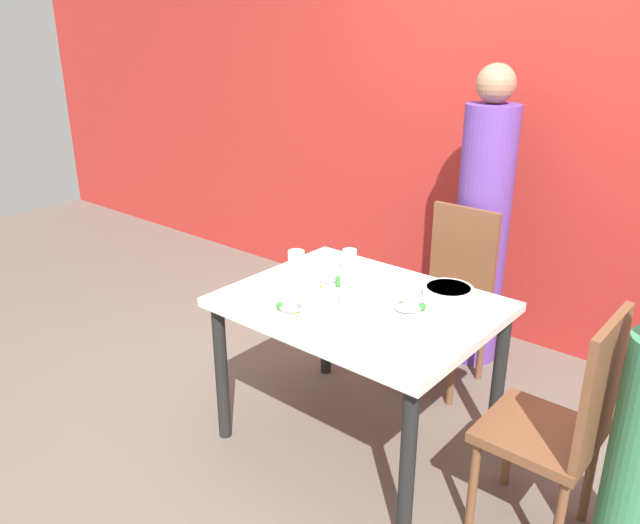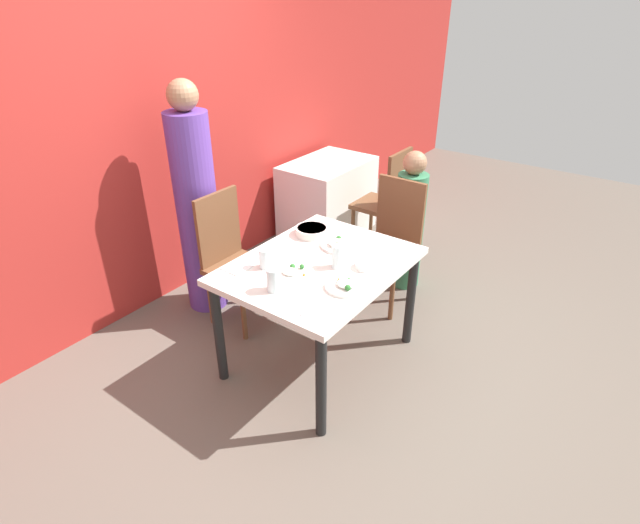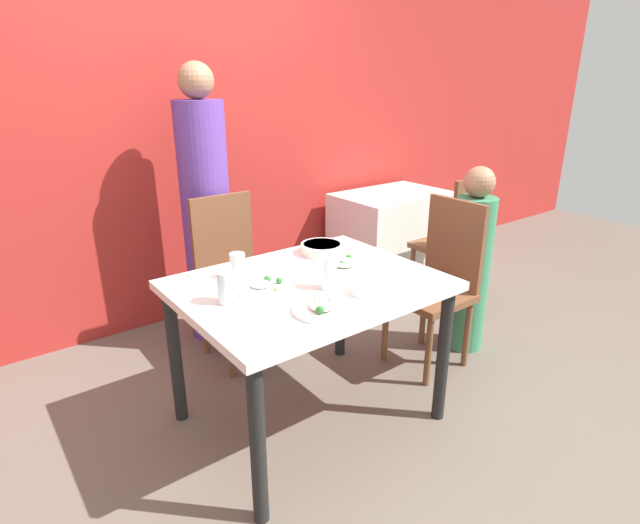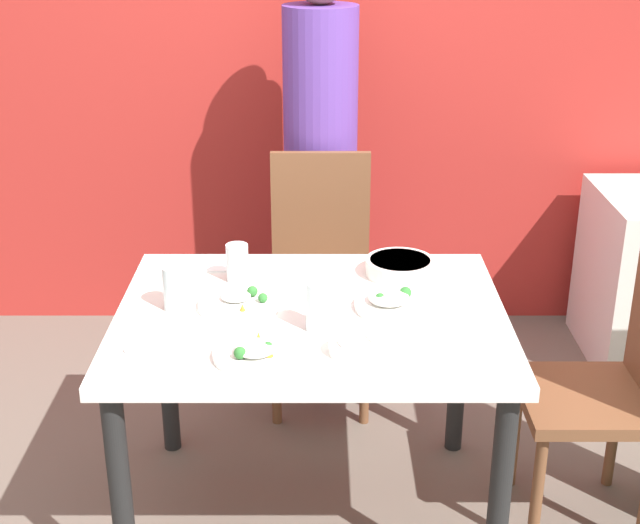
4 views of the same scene
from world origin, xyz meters
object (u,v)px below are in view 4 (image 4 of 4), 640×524
bowl_curry (404,267)px  chair_child_spot (618,377)px  person_adult (325,180)px  glass_water_tall (322,306)px  chair_adult_spot (325,274)px  plate_rice_adult (399,303)px

bowl_curry → chair_child_spot: bearing=-22.8°
person_adult → glass_water_tall: 1.22m
chair_adult_spot → chair_child_spot: size_ratio=1.00×
chair_adult_spot → bowl_curry: bearing=-64.0°
chair_child_spot → bowl_curry: chair_child_spot is taller
chair_adult_spot → plate_rice_adult: 0.83m
plate_rice_adult → glass_water_tall: glass_water_tall is taller
person_adult → plate_rice_adult: person_adult is taller
chair_child_spot → person_adult: bearing=-141.1°
chair_adult_spot → bowl_curry: size_ratio=4.39×
chair_adult_spot → plate_rice_adult: (0.22, -0.77, 0.24)m
chair_child_spot → plate_rice_adult: bearing=-91.6°
glass_water_tall → chair_adult_spot: bearing=89.5°
chair_adult_spot → chair_child_spot: bearing=-41.5°
plate_rice_adult → chair_adult_spot: bearing=105.9°
chair_adult_spot → glass_water_tall: bearing=-90.5°
person_adult → plate_rice_adult: bearing=-78.6°
chair_child_spot → bowl_curry: 0.73m
chair_adult_spot → bowl_curry: (0.25, -0.52, 0.25)m
person_adult → bowl_curry: (0.25, -0.83, -0.03)m
plate_rice_adult → chair_child_spot: bearing=-1.6°
person_adult → chair_child_spot: bearing=-51.1°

